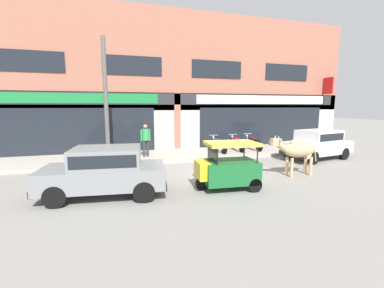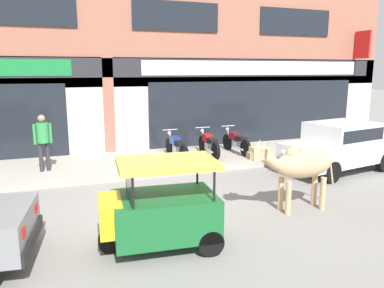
{
  "view_description": "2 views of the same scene",
  "coord_description": "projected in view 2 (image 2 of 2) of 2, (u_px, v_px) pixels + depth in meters",
  "views": [
    {
      "loc": [
        -3.6,
        -9.23,
        2.66
      ],
      "look_at": [
        -0.45,
        1.0,
        1.07
      ],
      "focal_mm": 24.0,
      "sensor_mm": 36.0,
      "label": 1
    },
    {
      "loc": [
        -1.67,
        -7.66,
        2.98
      ],
      "look_at": [
        1.46,
        1.0,
        1.15
      ],
      "focal_mm": 35.0,
      "sensor_mm": 36.0,
      "label": 2
    }
  ],
  "objects": [
    {
      "name": "ground_plane",
      "position": [
        145.0,
        208.0,
        8.21
      ],
      "size": [
        90.0,
        90.0,
        0.0
      ],
      "primitive_type": "plane",
      "color": "gray"
    },
    {
      "name": "sidewalk",
      "position": [
        118.0,
        164.0,
        11.68
      ],
      "size": [
        19.0,
        3.16,
        0.16
      ],
      "primitive_type": "cube",
      "color": "#A8A093",
      "rests_on": "ground"
    },
    {
      "name": "shop_building",
      "position": [
        105.0,
        45.0,
        12.65
      ],
      "size": [
        23.0,
        1.4,
        8.02
      ],
      "color": "#9E604C",
      "rests_on": "ground"
    },
    {
      "name": "cow",
      "position": [
        300.0,
        165.0,
        7.89
      ],
      "size": [
        2.15,
        0.53,
        1.61
      ],
      "color": "tan",
      "rests_on": "ground"
    },
    {
      "name": "car_1",
      "position": [
        340.0,
        144.0,
        11.09
      ],
      "size": [
        3.8,
        2.2,
        1.46
      ],
      "color": "black",
      "rests_on": "ground"
    },
    {
      "name": "auto_rickshaw",
      "position": [
        160.0,
        210.0,
        6.28
      ],
      "size": [
        2.04,
        1.3,
        1.52
      ],
      "color": "black",
      "rests_on": "ground"
    },
    {
      "name": "motorcycle_0",
      "position": [
        177.0,
        147.0,
        11.98
      ],
      "size": [
        0.52,
        1.81,
        0.88
      ],
      "color": "black",
      "rests_on": "sidewalk"
    },
    {
      "name": "motorcycle_1",
      "position": [
        209.0,
        144.0,
        12.45
      ],
      "size": [
        0.52,
        1.81,
        0.88
      ],
      "color": "black",
      "rests_on": "sidewalk"
    },
    {
      "name": "motorcycle_2",
      "position": [
        236.0,
        142.0,
        12.82
      ],
      "size": [
        0.52,
        1.81,
        0.88
      ],
      "color": "black",
      "rests_on": "sidewalk"
    },
    {
      "name": "pedestrian",
      "position": [
        43.0,
        137.0,
        10.41
      ],
      "size": [
        0.49,
        0.32,
        1.6
      ],
      "color": "#2D2D33",
      "rests_on": "sidewalk"
    }
  ]
}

